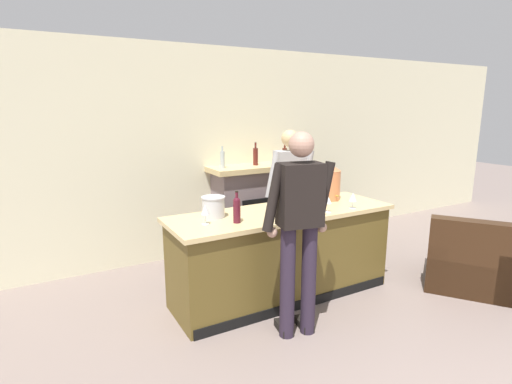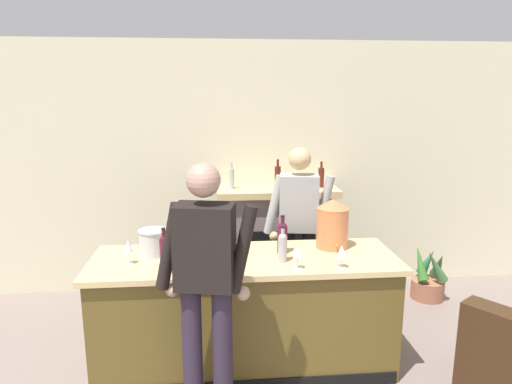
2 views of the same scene
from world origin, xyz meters
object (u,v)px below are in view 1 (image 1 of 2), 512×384
object	(u,v)px
copper_dispenser	(329,182)
wine_glass_near_bucket	(353,197)
armchair_black	(469,265)
wine_glass_back_row	(205,210)
wine_bottle_cabernet_heavy	(312,198)
potted_plant_corner	(357,222)
wine_bottle_riesling_slim	(237,209)
fireplace_stone	(255,207)
wine_glass_by_dispenser	(328,201)
person_customer	(299,227)
person_bartender	(289,192)
ice_bucket_steel	(213,207)
wine_bottle_chardonnay_pale	(303,193)

from	to	relation	value
copper_dispenser	wine_glass_near_bucket	distance (m)	0.46
armchair_black	wine_glass_back_row	size ratio (longest dim) A/B	6.42
wine_bottle_cabernet_heavy	wine_glass_near_bucket	distance (m)	0.44
potted_plant_corner	wine_bottle_riesling_slim	size ratio (longest dim) A/B	2.02
fireplace_stone	copper_dispenser	xyz separation A→B (m)	(0.30, -1.20, 0.53)
wine_bottle_cabernet_heavy	wine_glass_by_dispenser	xyz separation A→B (m)	(0.09, -0.15, -0.01)
copper_dispenser	wine_bottle_cabernet_heavy	xyz separation A→B (m)	(-0.46, -0.29, -0.08)
wine_glass_back_row	wine_glass_near_bucket	size ratio (longest dim) A/B	1.09
person_customer	person_bartender	xyz separation A→B (m)	(0.84, 1.40, -0.05)
copper_dispenser	wine_bottle_riesling_slim	size ratio (longest dim) A/B	1.38
wine_glass_back_row	armchair_black	bearing A→B (deg)	-16.18
copper_dispenser	wine_bottle_cabernet_heavy	size ratio (longest dim) A/B	1.48
wine_glass_by_dispenser	wine_glass_near_bucket	bearing A→B (deg)	-0.61
person_customer	potted_plant_corner	bearing A→B (deg)	36.72
fireplace_stone	copper_dispenser	world-z (taller)	fireplace_stone
ice_bucket_steel	wine_glass_by_dispenser	xyz separation A→B (m)	(1.09, -0.40, 0.01)
armchair_black	copper_dispenser	distance (m)	1.80
fireplace_stone	wine_bottle_cabernet_heavy	bearing A→B (deg)	-96.17
wine_glass_back_row	fireplace_stone	bearing A→B (deg)	47.29
potted_plant_corner	ice_bucket_steel	xyz separation A→B (m)	(-2.79, -0.94, 0.81)
wine_bottle_chardonnay_pale	fireplace_stone	bearing A→B (deg)	84.10
copper_dispenser	wine_bottle_cabernet_heavy	distance (m)	0.55
wine_glass_near_bucket	fireplace_stone	bearing A→B (deg)	98.80
armchair_black	wine_bottle_cabernet_heavy	world-z (taller)	wine_bottle_cabernet_heavy
fireplace_stone	copper_dispenser	bearing A→B (deg)	-76.11
person_customer	wine_glass_back_row	bearing A→B (deg)	132.67
wine_bottle_riesling_slim	wine_glass_by_dispenser	bearing A→B (deg)	-7.15
fireplace_stone	ice_bucket_steel	distance (m)	1.76
wine_bottle_riesling_slim	wine_glass_near_bucket	distance (m)	1.31
copper_dispenser	ice_bucket_steel	distance (m)	1.46
copper_dispenser	wine_bottle_cabernet_heavy	bearing A→B (deg)	-147.73
wine_bottle_cabernet_heavy	wine_bottle_riesling_slim	bearing A→B (deg)	-178.00
armchair_black	copper_dispenser	bearing A→B (deg)	138.59
person_customer	ice_bucket_steel	size ratio (longest dim) A/B	7.80
fireplace_stone	wine_glass_back_row	distance (m)	2.00
armchair_black	potted_plant_corner	world-z (taller)	armchair_black
wine_glass_by_dispenser	armchair_black	bearing A→B (deg)	-21.08
fireplace_stone	wine_glass_by_dispenser	xyz separation A→B (m)	(-0.07, -1.64, 0.44)
potted_plant_corner	wine_bottle_cabernet_heavy	bearing A→B (deg)	-146.52
wine_bottle_riesling_slim	wine_glass_back_row	size ratio (longest dim) A/B	1.62
wine_glass_by_dispenser	ice_bucket_steel	bearing A→B (deg)	159.94
fireplace_stone	person_customer	bearing A→B (deg)	-109.47
fireplace_stone	person_bartender	distance (m)	0.76
copper_dispenser	person_customer	bearing A→B (deg)	-139.89
person_customer	wine_bottle_riesling_slim	size ratio (longest dim) A/B	5.97
fireplace_stone	wine_glass_back_row	xyz separation A→B (m)	(-1.32, -1.43, 0.45)
wine_glass_by_dispenser	wine_glass_back_row	bearing A→B (deg)	170.23
armchair_black	fireplace_stone	bearing A→B (deg)	123.35
wine_bottle_riesling_slim	wine_glass_near_bucket	world-z (taller)	wine_bottle_riesling_slim
person_customer	wine_glass_near_bucket	size ratio (longest dim) A/B	10.50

